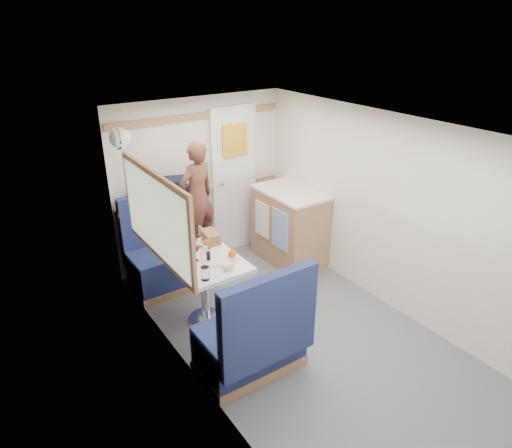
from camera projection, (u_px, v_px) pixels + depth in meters
floor at (320, 350)px, 4.21m from camera, size 4.50×4.50×0.00m
ceiling at (336, 136)px, 3.38m from camera, size 4.50×4.50×0.00m
wall_back at (201, 181)px, 5.49m from camera, size 2.20×0.02×2.00m
wall_left at (211, 296)px, 3.23m from camera, size 0.02×4.50×2.00m
wall_right at (414, 224)px, 4.35m from camera, size 0.02×4.50×2.00m
oak_trim_low at (202, 193)px, 5.54m from camera, size 2.15×0.02×0.08m
oak_trim_high at (198, 116)px, 5.15m from camera, size 2.15×0.02×0.08m
side_window at (155, 217)px, 3.89m from camera, size 0.04×1.30×0.72m
rear_door at (234, 177)px, 5.70m from camera, size 0.62×0.12×1.86m
dinette_table at (204, 272)px, 4.40m from camera, size 0.62×0.92×0.72m
bench_far at (169, 260)px, 5.16m from camera, size 0.90×0.59×1.05m
bench_near at (254, 342)px, 3.85m from camera, size 0.90×0.59×1.05m
ledge at (155, 205)px, 5.11m from camera, size 0.90×0.14×0.04m
dome_light at (120, 138)px, 4.35m from camera, size 0.20×0.20×0.20m
galley_counter at (289, 226)px, 5.60m from camera, size 0.57×0.92×0.92m
person at (197, 197)px, 4.88m from camera, size 0.49×0.37×1.20m
duffel_bag at (161, 191)px, 5.09m from camera, size 0.60×0.43×0.26m
tray at (216, 258)px, 4.31m from camera, size 0.36×0.40×0.02m
orange_fruit at (232, 253)px, 4.29m from camera, size 0.08×0.08×0.08m
cheese_block at (228, 266)px, 4.11m from camera, size 0.10×0.07×0.03m
wine_glass at (195, 249)px, 4.22m from camera, size 0.08×0.08×0.17m
tumbler_left at (205, 273)px, 3.95m from camera, size 0.08×0.08×0.12m
tumbler_mid at (175, 245)px, 4.43m from camera, size 0.07×0.07×0.12m
tumbler_right at (198, 242)px, 4.51m from camera, size 0.07×0.07×0.11m
beer_glass at (207, 245)px, 4.47m from camera, size 0.06×0.06×0.10m
pepper_grinder at (208, 257)px, 4.24m from camera, size 0.04×0.04×0.10m
salt_grinder at (206, 250)px, 4.37m from camera, size 0.03×0.03×0.08m
bread_loaf at (210, 237)px, 4.62m from camera, size 0.17×0.27×0.10m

